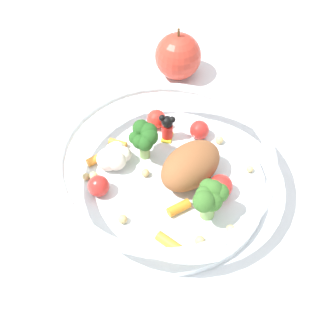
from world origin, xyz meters
The scene contains 3 objects.
ground_plane centered at (0.00, 0.00, 0.00)m, with size 2.40×2.40×0.00m, color white.
food_container centered at (0.00, 0.01, 0.03)m, with size 0.26×0.26×0.07m.
loose_apple centered at (-0.10, 0.20, 0.04)m, with size 0.07×0.07×0.08m.
Camera 1 is at (0.17, -0.28, 0.44)m, focal length 46.23 mm.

